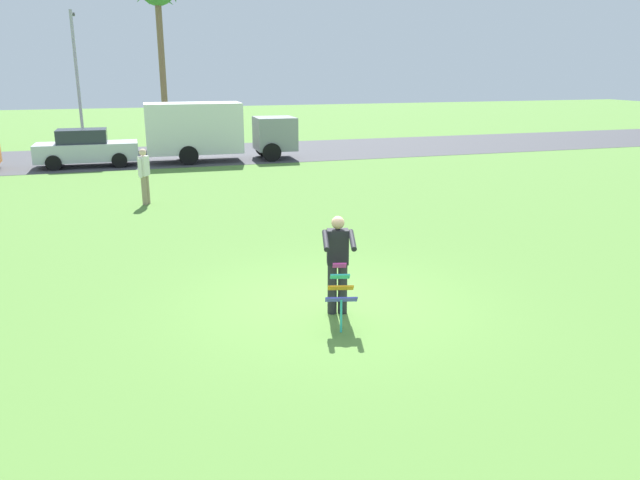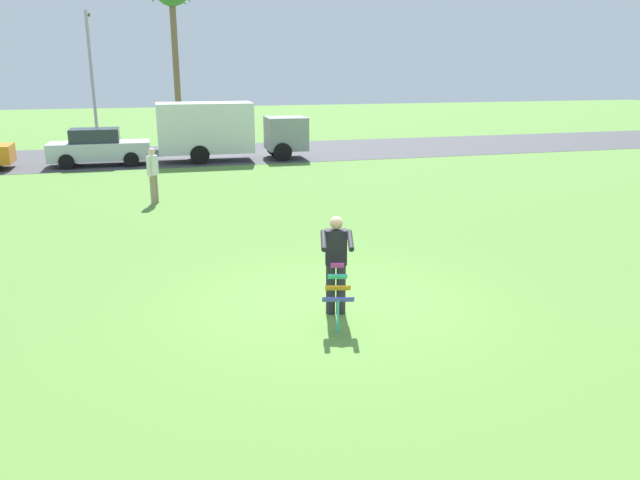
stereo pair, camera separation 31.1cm
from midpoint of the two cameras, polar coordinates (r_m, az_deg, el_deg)
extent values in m
plane|color=#568438|center=(11.16, 0.55, -5.89)|extent=(120.00, 120.00, 0.00)
cube|color=#424247|center=(31.07, -11.45, 7.82)|extent=(120.00, 8.00, 0.01)
cylinder|color=#26262B|center=(10.58, 1.27, -4.53)|extent=(0.16, 0.16, 0.90)
cylinder|color=#26262B|center=(10.56, 0.29, -4.55)|extent=(0.16, 0.16, 0.90)
cube|color=black|center=(10.33, 0.80, -0.64)|extent=(0.40, 0.30, 0.60)
sphere|color=tan|center=(10.22, 0.81, 1.62)|extent=(0.22, 0.22, 0.22)
cylinder|color=black|center=(10.06, 2.15, -0.01)|extent=(0.23, 0.59, 0.24)
cylinder|color=black|center=(10.04, -0.36, -0.05)|extent=(0.23, 0.59, 0.24)
cube|color=#D83399|center=(10.09, 0.94, -2.37)|extent=(0.25, 0.19, 0.12)
cube|color=#33BFBF|center=(9.98, 0.99, -3.41)|extent=(0.35, 0.22, 0.12)
cube|color=orange|center=(9.87, 1.03, -4.47)|extent=(0.44, 0.25, 0.12)
cube|color=#4C4CCC|center=(9.77, 1.08, -5.55)|extent=(0.53, 0.27, 0.12)
cylinder|color=#33BFBF|center=(9.88, 1.07, -7.07)|extent=(0.04, 0.04, 0.56)
cube|color=silver|center=(28.50, -21.13, 7.68)|extent=(4.22, 1.74, 0.76)
cube|color=#282D38|center=(28.44, -21.57, 8.97)|extent=(2.03, 1.41, 0.60)
cylinder|color=black|center=(29.28, -18.42, 7.48)|extent=(0.64, 0.23, 0.64)
cylinder|color=black|center=(27.68, -18.47, 7.04)|extent=(0.64, 0.23, 0.64)
cylinder|color=black|center=(29.46, -23.51, 7.04)|extent=(0.64, 0.23, 0.64)
cylinder|color=black|center=(27.87, -23.85, 6.57)|extent=(0.64, 0.23, 0.64)
cube|color=gray|center=(29.03, -4.54, 9.86)|extent=(1.85, 1.95, 1.50)
cube|color=silver|center=(28.51, -11.98, 10.17)|extent=(4.25, 2.11, 2.20)
cylinder|color=black|center=(29.95, -5.53, 8.57)|extent=(0.85, 0.30, 0.84)
cylinder|color=black|center=(28.16, -4.83, 8.13)|extent=(0.85, 0.30, 0.84)
cylinder|color=black|center=(29.52, -12.68, 8.16)|extent=(0.85, 0.30, 0.84)
cylinder|color=black|center=(27.69, -12.44, 7.70)|extent=(0.85, 0.30, 0.84)
cylinder|color=brown|center=(37.96, -14.70, 15.31)|extent=(0.36, 0.36, 8.33)
cylinder|color=#9E9EA3|center=(35.74, -21.88, 13.65)|extent=(0.16, 0.16, 7.00)
cylinder|color=#9E9EA3|center=(36.54, -22.37, 18.99)|extent=(0.10, 1.40, 0.10)
cube|color=#4C4C51|center=(37.18, -22.29, 18.86)|extent=(0.24, 0.44, 0.16)
cylinder|color=gray|center=(19.84, -16.47, 4.44)|extent=(0.16, 0.16, 0.90)
cylinder|color=gray|center=(20.00, -16.24, 4.55)|extent=(0.16, 0.16, 0.90)
cube|color=silver|center=(19.80, -16.52, 6.62)|extent=(0.36, 0.42, 0.60)
sphere|color=beige|center=(19.74, -16.62, 7.82)|extent=(0.22, 0.22, 0.22)
cylinder|color=silver|center=(19.59, -16.83, 6.40)|extent=(0.09, 0.09, 0.58)
cylinder|color=silver|center=(20.02, -16.21, 6.64)|extent=(0.09, 0.09, 0.58)
camera|label=1|loc=(0.16, -90.79, -0.22)|focal=34.39mm
camera|label=2|loc=(0.16, 89.21, 0.22)|focal=34.39mm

